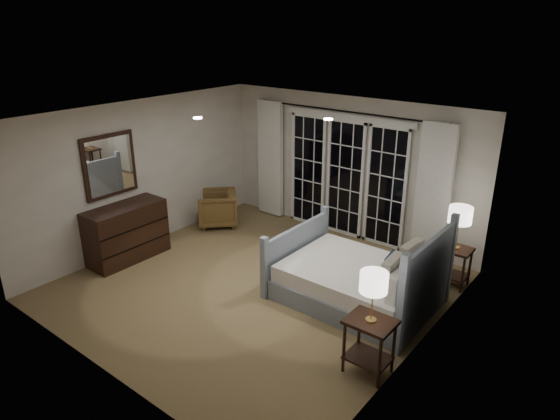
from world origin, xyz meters
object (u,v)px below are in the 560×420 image
Objects in this scene: bed at (359,281)px; armchair at (217,208)px; lamp_left at (374,283)px; lamp_right at (460,215)px; nightstand_left at (369,338)px; dresser at (127,233)px; nightstand_right at (454,261)px.

bed is 3.60m from armchair.
lamp_left is 0.92× the size of lamp_right.
nightstand_left is 4.49m from dresser.
lamp_left is at bearing -90.00° from nightstand_left.
armchair is at bearing 168.14° from bed.
bed is at bearing 123.74° from lamp_left.
armchair is at bearing 155.43° from lamp_left.
bed is at bearing 123.74° from nightstand_left.
nightstand_left is 4.79m from armchair.
dresser is (-0.13, -1.93, 0.13)m from armchair.
lamp_right is (0.00, 0.00, 0.72)m from nightstand_right.
lamp_left reaches higher than nightstand_left.
dresser is (-4.49, 0.06, -0.68)m from lamp_left.
lamp_right is at bearing 50.56° from armchair.
lamp_right is 0.49× the size of dresser.
lamp_right reaches higher than bed.
nightstand_right is 0.83× the size of armchair.
bed is 1.62× the size of dresser.
lamp_left reaches higher than nightstand_right.
armchair is (-4.36, 1.99, -0.11)m from nightstand_left.
nightstand_left is (0.84, -1.25, 0.13)m from bed.
lamp_left is at bearing 19.26° from armchair.
lamp_left is 0.80× the size of armchair.
dresser is (-4.49, 0.06, 0.01)m from nightstand_left.
armchair reaches higher than nightstand_right.
nightstand_left is at bearing 19.26° from armchair.
nightstand_right is 0.95× the size of lamp_right.
armchair is 0.56× the size of dresser.
lamp_right is at bearing 55.72° from bed.
nightstand_left is 2.60m from lamp_right.
dresser is at bearing 179.22° from lamp_left.
nightstand_left is at bearing -0.78° from dresser.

